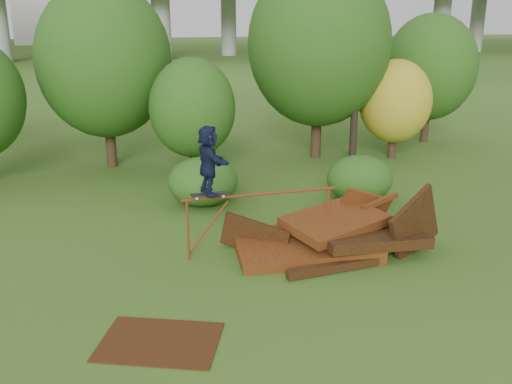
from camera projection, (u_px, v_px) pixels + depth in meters
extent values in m
plane|color=#2D5116|center=(311.00, 288.00, 12.27)|extent=(240.00, 240.00, 0.00)
cube|color=#42170B|center=(306.00, 246.00, 14.00)|extent=(3.52, 2.27, 0.57)
cube|color=black|center=(368.00, 237.00, 13.94)|extent=(2.78, 1.90, 0.52)
cube|color=#42170B|center=(335.00, 221.00, 14.18)|extent=(2.86, 2.43, 0.51)
cube|color=black|center=(415.00, 228.00, 13.90)|extent=(1.88, 1.17, 2.05)
cube|color=#42170B|center=(360.00, 213.00, 15.17)|extent=(1.69, 0.49, 1.60)
cube|color=black|center=(255.00, 237.00, 14.08)|extent=(1.64, 1.03, 1.18)
cube|color=black|center=(334.00, 268.00, 12.96)|extent=(2.30, 0.53, 0.19)
cube|color=#42170B|center=(380.00, 202.00, 14.85)|extent=(1.17, 0.53, 0.29)
cylinder|color=maroon|center=(188.00, 231.00, 13.42)|extent=(0.06, 0.06, 1.50)
cylinder|color=maroon|center=(328.00, 217.00, 14.32)|extent=(0.06, 0.06, 1.50)
cylinder|color=maroon|center=(260.00, 194.00, 13.64)|extent=(3.84, 0.31, 0.06)
cube|color=black|center=(209.00, 194.00, 13.30)|extent=(0.89, 0.29, 0.03)
cylinder|color=beige|center=(197.00, 198.00, 13.14)|extent=(0.06, 0.03, 0.06)
cylinder|color=beige|center=(195.00, 196.00, 13.32)|extent=(0.06, 0.03, 0.06)
cylinder|color=beige|center=(223.00, 196.00, 13.30)|extent=(0.06, 0.03, 0.06)
cylinder|color=beige|center=(222.00, 194.00, 13.48)|extent=(0.06, 0.03, 0.06)
imported|color=#131A39|center=(209.00, 160.00, 13.05)|extent=(0.79, 1.57, 1.62)
cube|color=#3D200D|center=(160.00, 342.00, 10.26)|extent=(2.48, 2.10, 0.03)
cylinder|color=black|center=(110.00, 139.00, 21.51)|extent=(0.38, 0.38, 2.15)
ellipsoid|color=#154E14|center=(104.00, 60.00, 20.63)|extent=(4.87, 4.87, 5.60)
cylinder|color=black|center=(194.00, 159.00, 20.20)|extent=(0.32, 0.32, 1.37)
ellipsoid|color=#154E14|center=(192.00, 108.00, 19.65)|extent=(2.99, 2.99, 3.44)
cylinder|color=black|center=(316.00, 128.00, 22.85)|extent=(0.41, 0.41, 2.41)
ellipsoid|color=#154E14|center=(319.00, 44.00, 21.86)|extent=(5.50, 5.50, 6.33)
cylinder|color=black|center=(392.00, 143.00, 22.92)|extent=(0.31, 0.31, 1.23)
ellipsoid|color=#A58C19|center=(395.00, 101.00, 22.41)|extent=(2.84, 2.84, 3.27)
cylinder|color=black|center=(425.00, 122.00, 25.66)|extent=(0.36, 0.36, 1.82)
ellipsoid|color=#154E14|center=(430.00, 67.00, 24.93)|extent=(4.01, 4.01, 4.61)
ellipsoid|color=#154E14|center=(203.00, 181.00, 17.34)|extent=(2.13, 1.97, 1.48)
ellipsoid|color=#154E14|center=(360.00, 179.00, 17.66)|extent=(2.06, 1.89, 1.46)
cylinder|color=black|center=(359.00, 31.00, 20.70)|extent=(0.28, 0.28, 9.99)
cylinder|color=gray|center=(161.00, 25.00, 66.98)|extent=(2.20, 2.20, 8.00)
cylinder|color=gray|center=(308.00, 25.00, 70.51)|extent=(2.20, 2.20, 8.00)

